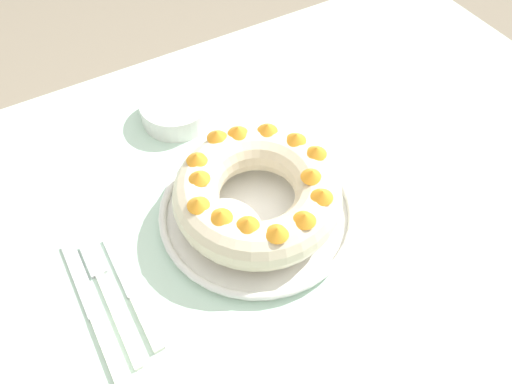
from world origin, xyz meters
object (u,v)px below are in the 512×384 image
(side_bowl, at_px, (176,110))
(serving_dish, at_px, (256,210))
(bundt_cake, at_px, (256,191))
(fork, at_px, (107,291))
(serving_knife, at_px, (97,320))
(cake_knife, at_px, (136,297))

(side_bowl, bearing_deg, serving_dish, -85.93)
(bundt_cake, bearing_deg, serving_dish, 166.70)
(serving_dish, height_order, fork, serving_dish)
(bundt_cake, xyz_separation_m, serving_knife, (-0.28, -0.05, -0.06))
(serving_knife, bearing_deg, cake_knife, 0.56)
(serving_dish, distance_m, bundt_cake, 0.05)
(serving_dish, relative_size, bundt_cake, 1.20)
(fork, height_order, side_bowl, side_bowl)
(side_bowl, bearing_deg, serving_knife, -129.80)
(bundt_cake, relative_size, serving_knife, 1.04)
(serving_dish, relative_size, fork, 1.42)
(cake_knife, height_order, side_bowl, side_bowl)
(bundt_cake, distance_m, fork, 0.26)
(serving_knife, bearing_deg, serving_dish, 5.77)
(bundt_cake, bearing_deg, fork, -176.77)
(serving_dish, bearing_deg, serving_knife, -170.19)
(bundt_cake, relative_size, cake_knife, 1.26)
(serving_knife, distance_m, cake_knife, 0.06)
(cake_knife, bearing_deg, side_bowl, 51.32)
(serving_knife, relative_size, side_bowl, 1.90)
(fork, xyz_separation_m, serving_knife, (-0.03, -0.03, 0.00))
(side_bowl, bearing_deg, fork, -130.05)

